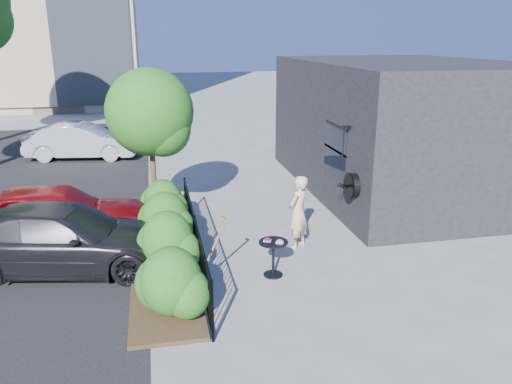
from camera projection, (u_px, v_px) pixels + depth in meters
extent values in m
plane|color=gray|center=(263.00, 257.00, 11.15)|extent=(120.00, 120.00, 0.00)
cube|color=black|center=(402.00, 126.00, 15.83)|extent=(6.00, 9.00, 4.00)
cube|color=black|center=(335.00, 150.00, 13.34)|extent=(0.04, 1.60, 1.40)
cube|color=black|center=(336.00, 150.00, 13.34)|extent=(0.05, 1.70, 0.06)
cylinder|color=black|center=(353.00, 186.00, 12.09)|extent=(0.18, 0.60, 0.60)
cylinder|color=black|center=(349.00, 186.00, 12.07)|extent=(0.03, 0.64, 0.64)
cube|color=black|center=(347.00, 127.00, 12.15)|extent=(0.25, 0.06, 0.06)
cylinder|color=black|center=(343.00, 149.00, 12.30)|extent=(0.02, 0.02, 1.05)
cylinder|color=black|center=(212.00, 311.00, 7.89)|extent=(0.05, 0.05, 1.10)
cylinder|color=black|center=(195.00, 239.00, 10.69)|extent=(0.05, 0.05, 1.10)
cylinder|color=black|center=(185.00, 197.00, 13.50)|extent=(0.05, 0.05, 1.10)
cube|color=black|center=(194.00, 217.00, 10.54)|extent=(0.03, 6.00, 0.03)
cube|color=black|center=(196.00, 258.00, 10.83)|extent=(0.03, 6.00, 0.03)
cylinder|color=black|center=(212.00, 308.00, 7.98)|extent=(0.02, 0.02, 1.04)
cylinder|color=black|center=(210.00, 302.00, 8.17)|extent=(0.02, 0.02, 1.04)
cylinder|color=black|center=(209.00, 296.00, 8.36)|extent=(0.02, 0.02, 1.04)
cylinder|color=black|center=(207.00, 290.00, 8.54)|extent=(0.02, 0.02, 1.04)
cylinder|color=black|center=(206.00, 285.00, 8.73)|extent=(0.02, 0.02, 1.04)
cylinder|color=black|center=(205.00, 280.00, 8.92)|extent=(0.02, 0.02, 1.04)
cylinder|color=black|center=(204.00, 275.00, 9.10)|extent=(0.02, 0.02, 1.04)
cylinder|color=black|center=(203.00, 270.00, 9.29)|extent=(0.02, 0.02, 1.04)
cylinder|color=black|center=(201.00, 265.00, 9.48)|extent=(0.02, 0.02, 1.04)
cylinder|color=black|center=(200.00, 261.00, 9.67)|extent=(0.02, 0.02, 1.04)
cylinder|color=black|center=(199.00, 257.00, 9.85)|extent=(0.02, 0.02, 1.04)
cylinder|color=black|center=(198.00, 253.00, 10.04)|extent=(0.02, 0.02, 1.04)
cylinder|color=black|center=(197.00, 249.00, 10.23)|extent=(0.02, 0.02, 1.04)
cylinder|color=black|center=(197.00, 245.00, 10.41)|extent=(0.02, 0.02, 1.04)
cylinder|color=black|center=(196.00, 241.00, 10.60)|extent=(0.02, 0.02, 1.04)
cylinder|color=black|center=(195.00, 238.00, 10.79)|extent=(0.02, 0.02, 1.04)
cylinder|color=black|center=(194.00, 234.00, 10.97)|extent=(0.02, 0.02, 1.04)
cylinder|color=black|center=(193.00, 231.00, 11.16)|extent=(0.02, 0.02, 1.04)
cylinder|color=black|center=(193.00, 228.00, 11.35)|extent=(0.02, 0.02, 1.04)
cylinder|color=black|center=(192.00, 224.00, 11.53)|extent=(0.02, 0.02, 1.04)
cylinder|color=black|center=(191.00, 221.00, 11.72)|extent=(0.02, 0.02, 1.04)
cylinder|color=black|center=(190.00, 219.00, 11.91)|extent=(0.02, 0.02, 1.04)
cylinder|color=black|center=(190.00, 216.00, 12.09)|extent=(0.02, 0.02, 1.04)
cylinder|color=black|center=(189.00, 213.00, 12.28)|extent=(0.02, 0.02, 1.04)
cylinder|color=black|center=(188.00, 210.00, 12.47)|extent=(0.02, 0.02, 1.04)
cylinder|color=black|center=(188.00, 208.00, 12.65)|extent=(0.02, 0.02, 1.04)
cylinder|color=black|center=(187.00, 205.00, 12.84)|extent=(0.02, 0.02, 1.04)
cylinder|color=black|center=(187.00, 203.00, 13.03)|extent=(0.02, 0.02, 1.04)
cylinder|color=black|center=(186.00, 201.00, 13.22)|extent=(0.02, 0.02, 1.04)
cylinder|color=black|center=(186.00, 198.00, 13.40)|extent=(0.02, 0.02, 1.04)
cube|color=#382616|center=(164.00, 264.00, 10.71)|extent=(1.30, 6.00, 0.08)
ellipsoid|color=#145819|center=(171.00, 283.00, 8.48)|extent=(1.10, 1.10, 1.24)
ellipsoid|color=#145819|center=(168.00, 246.00, 9.97)|extent=(1.10, 1.10, 1.24)
ellipsoid|color=#145819|center=(165.00, 220.00, 11.37)|extent=(1.10, 1.10, 1.24)
ellipsoid|color=#145819|center=(163.00, 201.00, 12.68)|extent=(1.10, 1.10, 1.24)
cylinder|color=#3F2B19|center=(154.00, 178.00, 12.96)|extent=(0.14, 0.14, 2.40)
sphere|color=#145819|center=(150.00, 115.00, 12.47)|extent=(2.20, 2.20, 2.20)
sphere|color=#145819|center=(163.00, 129.00, 12.44)|extent=(1.43, 1.43, 1.43)
cylinder|color=black|center=(273.00, 242.00, 10.06)|extent=(0.60, 0.60, 0.03)
cylinder|color=black|center=(273.00, 259.00, 10.17)|extent=(0.06, 0.06, 0.72)
cylinder|color=black|center=(273.00, 275.00, 10.28)|extent=(0.40, 0.40, 0.03)
cube|color=white|center=(267.00, 241.00, 10.10)|extent=(0.19, 0.19, 0.01)
cube|color=white|center=(280.00, 242.00, 10.01)|extent=(0.19, 0.19, 0.01)
torus|color=#460B15|center=(267.00, 239.00, 10.09)|extent=(0.13, 0.13, 0.04)
torus|color=#BE7851|center=(280.00, 241.00, 10.00)|extent=(0.13, 0.13, 0.04)
imported|color=tan|center=(298.00, 212.00, 11.40)|extent=(0.74, 0.73, 1.72)
cylinder|color=brown|center=(214.00, 247.00, 9.77)|extent=(0.56, 0.05, 1.20)
cube|color=gray|center=(205.00, 278.00, 9.93)|extent=(0.13, 0.19, 0.26)
cylinder|color=brown|center=(223.00, 217.00, 9.62)|extent=(0.11, 0.10, 0.07)
imported|color=maroon|center=(55.00, 214.00, 11.65)|extent=(4.37, 1.85, 1.48)
imported|color=#B5B5BA|center=(82.00, 141.00, 19.90)|extent=(4.48, 2.10, 1.42)
imported|color=black|center=(63.00, 238.00, 10.39)|extent=(5.01, 2.67, 1.38)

